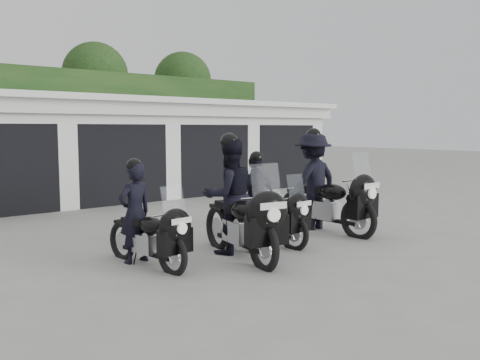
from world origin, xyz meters
TOP-DOWN VIEW (x-y plane):
  - ground at (0.00, 0.00)m, footprint 80.00×80.00m
  - garage_block at (-0.00, 8.06)m, footprint 16.40×6.80m
  - background_vegetation at (0.37, 12.92)m, footprint 20.00×3.90m
  - police_bike_a at (-2.62, -0.46)m, footprint 0.72×1.93m
  - police_bike_b at (-1.19, -0.86)m, footprint 1.14×2.36m
  - police_bike_c at (-0.16, -0.39)m, footprint 0.96×1.98m
  - police_bike_d at (1.47, -0.33)m, footprint 1.31×2.48m

SIDE VIEW (x-z plane):
  - ground at x=0.00m, z-range 0.00..0.00m
  - police_bike_a at x=-2.62m, z-range -0.17..1.51m
  - police_bike_c at x=-0.16m, z-range -0.13..1.59m
  - police_bike_b at x=-1.19m, z-range -0.16..1.91m
  - police_bike_d at x=1.47m, z-range -0.16..2.00m
  - garage_block at x=0.00m, z-range -0.06..2.90m
  - background_vegetation at x=0.37m, z-range -0.13..5.67m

